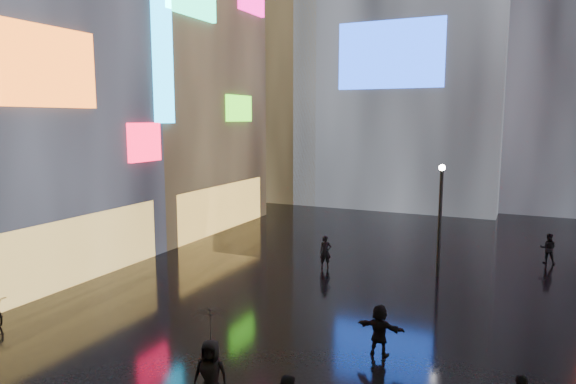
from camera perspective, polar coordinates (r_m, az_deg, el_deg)
The scene contains 9 objects.
ground at distance 24.20m, azimuth 8.03°, elevation -9.32°, with size 140.00×140.00×0.00m, color black.
building_left_far at distance 36.23m, azimuth -14.28°, elevation 13.84°, with size 10.28×12.00×22.00m.
tower_flank_left at distance 49.03m, azimuth -0.25°, elevation 14.90°, with size 10.00×10.00×26.00m, color black.
lamp_far at distance 24.37m, azimuth 16.55°, elevation -2.33°, with size 0.30×0.30×5.20m.
pedestrian_4 at distance 13.67m, azimuth -8.58°, elevation -19.48°, with size 0.89×0.58×1.82m, color black.
pedestrian_5 at distance 16.52m, azimuth 10.13°, elevation -14.87°, with size 1.49×0.48×1.61m, color black.
pedestrian_6 at distance 25.25m, azimuth 4.18°, elevation -6.66°, with size 0.58×0.38×1.58m, color black.
pedestrian_7 at distance 29.07m, azimuth 26.94°, elevation -5.61°, with size 0.74×0.58×1.53m, color black.
umbrella_2 at distance 13.11m, azimuth -8.71°, elevation -14.33°, with size 0.91×0.92×0.83m, color black.
Camera 1 is at (6.50, -2.17, 7.23)m, focal length 32.00 mm.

